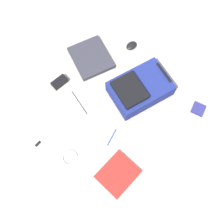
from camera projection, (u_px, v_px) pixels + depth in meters
The scene contains 11 objects.
ground_plane at pixel (108, 109), 2.00m from camera, with size 3.67×3.67×0.00m, color gray.
backpack at pixel (139, 89), 1.98m from camera, with size 0.39×0.48×0.15m.
laptop at pixel (91, 58), 2.14m from camera, with size 0.39×0.36×0.03m.
book_manual at pixel (63, 112), 1.98m from camera, with size 0.26×0.30×0.02m.
book_comic at pixel (118, 174), 1.82m from camera, with size 0.23×0.26×0.02m.
computer_mouse at pixel (131, 46), 2.18m from camera, with size 0.07×0.09×0.03m, color black.
cable_coil at pixel (70, 158), 1.86m from camera, with size 0.11×0.11×0.01m, color silver.
power_brick at pixel (60, 82), 2.06m from camera, with size 0.07×0.12×0.03m, color black.
pen_black at pixel (112, 137), 1.92m from camera, with size 0.01×0.01×0.13m, color #1933B2.
earbud_pouch at pixel (198, 109), 1.99m from camera, with size 0.09×0.09×0.02m, color navy.
usb_stick at pixel (38, 144), 1.90m from camera, with size 0.02×0.04×0.01m, color black.
Camera 1 is at (0.55, -0.50, 1.86)m, focal length 43.68 mm.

